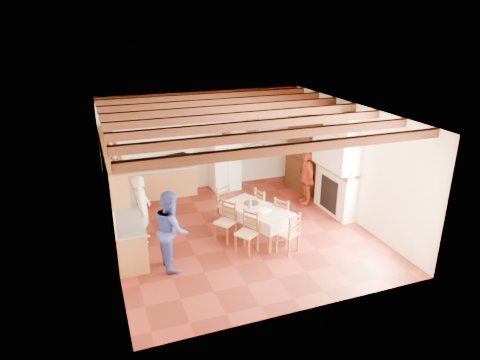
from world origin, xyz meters
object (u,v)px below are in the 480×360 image
object	(u,v)px
person_man	(142,209)
chair_right_near	(285,215)
dining_table	(257,211)
person_woman_blue	(171,229)
chair_end_far	(227,205)
hutch	(304,154)
refrigerator	(224,162)
chair_right_far	(264,206)
chair_end_near	(288,233)
microwave	(179,160)
person_woman_red	(306,178)
chair_left_far	(225,222)
chair_left_near	(246,233)

from	to	relation	value
person_man	chair_right_near	bearing A→B (deg)	-92.46
dining_table	person_woman_blue	world-z (taller)	person_woman_blue
chair_end_far	person_woman_blue	bearing A→B (deg)	-158.39
hutch	person_man	world-z (taller)	hutch
refrigerator	dining_table	size ratio (longest dim) A/B	0.88
person_man	person_woman_blue	distance (m)	1.40
hutch	chair_right_far	distance (m)	2.74
chair_end_near	chair_end_far	size ratio (longest dim) A/B	1.00
chair_end_near	microwave	distance (m)	4.52
refrigerator	microwave	size ratio (longest dim) A/B	2.90
microwave	person_woman_red	bearing A→B (deg)	-49.27
refrigerator	person_woman_red	xyz separation A→B (m)	(1.79, -1.89, -0.08)
chair_right_near	chair_end_near	xyz separation A→B (m)	(-0.32, -0.83, 0.00)
dining_table	chair_right_near	size ratio (longest dim) A/B	1.99
chair_right_far	person_woman_red	world-z (taller)	person_woman_red
refrigerator	person_woman_blue	xyz separation A→B (m)	(-2.43, -3.85, 0.02)
person_man	microwave	distance (m)	2.94
chair_right_far	person_man	xyz separation A→B (m)	(-3.03, 0.16, 0.34)
dining_table	chair_left_far	bearing A→B (deg)	174.23
chair_right_near	chair_end_far	world-z (taller)	same
dining_table	person_woman_blue	distance (m)	2.26
dining_table	chair_right_far	xyz separation A→B (m)	(0.46, 0.59, -0.18)
hutch	person_woman_red	size ratio (longest dim) A/B	1.50
dining_table	person_woman_red	distance (m)	2.47
chair_left_near	dining_table	bearing A→B (deg)	107.05
chair_left_near	person_woman_red	world-z (taller)	person_woman_red
dining_table	chair_right_near	distance (m)	0.73
chair_right_near	chair_right_far	bearing A→B (deg)	-12.92
refrigerator	chair_right_far	distance (m)	2.70
person_woman_blue	chair_end_near	bearing A→B (deg)	-98.54
chair_left_far	chair_left_near	bearing A→B (deg)	-13.69
refrigerator	chair_left_near	xyz separation A→B (m)	(-0.76, -3.88, -0.36)
chair_end_far	person_woman_blue	distance (m)	2.35
chair_left_near	person_man	world-z (taller)	person_man
chair_end_far	person_man	bearing A→B (deg)	165.46
dining_table	chair_left_near	distance (m)	0.82
refrigerator	person_woman_blue	bearing A→B (deg)	-124.90
chair_right_near	chair_end_near	size ratio (longest dim) A/B	1.00
dining_table	chair_right_far	distance (m)	0.77
chair_end_near	person_woman_red	world-z (taller)	person_woman_red
chair_right_far	chair_right_near	bearing A→B (deg)	-175.11
chair_right_near	microwave	bearing A→B (deg)	-3.96
chair_end_near	person_woman_blue	world-z (taller)	person_woman_blue
hutch	chair_right_near	bearing A→B (deg)	-130.53
dining_table	chair_end_near	size ratio (longest dim) A/B	1.99
person_woman_blue	person_woman_red	xyz separation A→B (m)	(4.22, 1.96, -0.09)
person_man	microwave	world-z (taller)	person_man
microwave	chair_end_far	bearing A→B (deg)	-91.28
chair_left_near	microwave	xyz separation A→B (m)	(-0.63, 3.92, 0.58)
refrigerator	microwave	world-z (taller)	refrigerator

